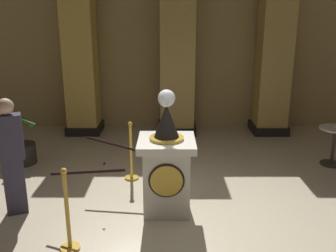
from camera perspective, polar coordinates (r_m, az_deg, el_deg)
name	(u,v)px	position (r m, az deg, el deg)	size (l,w,h in m)	color
ground_plane	(185,218)	(5.33, 2.59, -14.13)	(10.94, 10.94, 0.00)	beige
back_wall	(178,52)	(9.27, 1.59, 11.33)	(10.94, 0.16, 3.75)	tan
pedestal_clock	(168,166)	(5.24, 0.00, -6.27)	(0.80, 0.80, 1.79)	beige
stanchion_near	(133,159)	(6.40, -5.51, -5.13)	(0.24, 0.24, 1.03)	gold
stanchion_far	(70,221)	(4.68, -15.03, -14.10)	(0.24, 0.24, 1.07)	gold
velvet_rope	(105,158)	(5.34, -9.68, -4.87)	(1.32, 1.34, 0.22)	black
column_left	(82,59)	(8.94, -13.14, 10.15)	(0.84, 0.84, 3.60)	black
column_right	(275,59)	(9.05, 16.31, 10.00)	(0.86, 0.86, 3.60)	black
column_centre_rear	(179,59)	(8.71, 1.67, 10.41)	(0.95, 0.95, 3.60)	black
potted_palm_left	(23,150)	(7.60, -21.56, -3.48)	(0.64, 0.65, 0.97)	#2D2823
bystander_guest	(13,154)	(5.54, -22.93, -4.00)	(0.42, 0.34, 1.68)	#383347
cafe_table	(336,141)	(7.60, 24.59, -2.18)	(0.59, 0.59, 0.74)	#332D28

